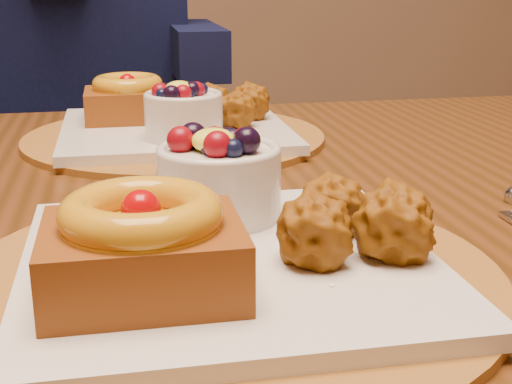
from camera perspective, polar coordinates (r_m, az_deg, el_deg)
dining_table at (r=0.73m, az=-4.81°, el=-5.64°), size 1.60×0.90×0.76m
place_setting_near at (r=0.49m, az=-2.70°, el=-3.88°), size 0.38×0.38×0.09m
place_setting_far at (r=0.91m, az=-6.70°, el=5.61°), size 0.38×0.38×0.09m
chair_far at (r=1.59m, az=-15.90°, el=0.24°), size 0.58×0.58×0.93m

